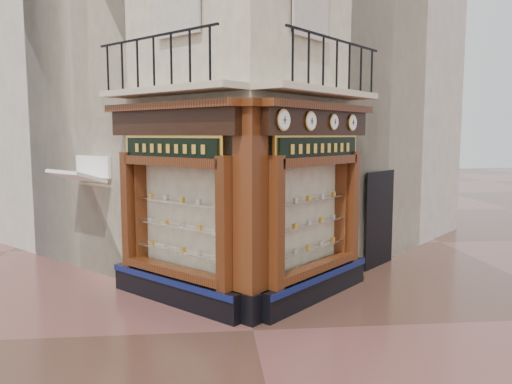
{
  "coord_description": "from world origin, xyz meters",
  "views": [
    {
      "loc": [
        -0.74,
        -8.25,
        3.36
      ],
      "look_at": [
        0.24,
        2.0,
        2.18
      ],
      "focal_mm": 35.0,
      "sensor_mm": 36.0,
      "label": 1
    }
  ],
  "objects": [
    {
      "name": "clock_c",
      "position": [
        1.78,
        1.68,
        3.62
      ],
      "size": [
        0.26,
        0.26,
        0.32
      ],
      "rotation": [
        0.0,
        0.0,
        0.79
      ],
      "color": "#AF893A",
      "rests_on": "ground"
    },
    {
      "name": "neighbour_right",
      "position": [
        2.47,
        8.63,
        5.5
      ],
      "size": [
        11.31,
        11.31,
        11.0
      ],
      "primitive_type": "cube",
      "rotation": [
        0.0,
        0.0,
        0.79
      ],
      "color": "beige",
      "rests_on": "ground"
    },
    {
      "name": "signboard_right",
      "position": [
        1.46,
        1.51,
        3.1
      ],
      "size": [
        2.13,
        2.13,
        0.57
      ],
      "rotation": [
        0.0,
        0.0,
        0.79
      ],
      "color": "#EBB545",
      "rests_on": "ground"
    },
    {
      "name": "shopfront_right",
      "position": [
        1.41,
        1.57,
        1.98
      ],
      "size": [
        2.86,
        2.86,
        3.98
      ],
      "rotation": [
        0.0,
        0.0,
        0.79
      ],
      "color": "black",
      "rests_on": "ground"
    },
    {
      "name": "shopfront_left",
      "position": [
        -1.41,
        1.57,
        1.98
      ],
      "size": [
        2.86,
        2.86,
        3.98
      ],
      "rotation": [
        0.0,
        0.0,
        2.36
      ],
      "color": "black",
      "rests_on": "ground"
    },
    {
      "name": "clock_d",
      "position": [
        2.32,
        2.22,
        3.62
      ],
      "size": [
        0.28,
        0.28,
        0.35
      ],
      "rotation": [
        0.0,
        0.0,
        0.79
      ],
      "color": "#AF893A",
      "rests_on": "ground"
    },
    {
      "name": "ground",
      "position": [
        0.0,
        0.0,
        0.0
      ],
      "size": [
        80.0,
        80.0,
        0.0
      ],
      "primitive_type": "plane",
      "color": "#462A21",
      "rests_on": "ground"
    },
    {
      "name": "corner_pilaster",
      "position": [
        0.0,
        0.5,
        1.95
      ],
      "size": [
        0.85,
        0.85,
        3.98
      ],
      "rotation": [
        0.0,
        0.0,
        0.79
      ],
      "color": "black",
      "rests_on": "ground"
    },
    {
      "name": "main_building",
      "position": [
        0.0,
        6.16,
        6.0
      ],
      "size": [
        11.31,
        11.31,
        12.0
      ],
      "primitive_type": "cube",
      "rotation": [
        0.0,
        0.0,
        0.79
      ],
      "color": "beige",
      "rests_on": "ground"
    },
    {
      "name": "neighbour_left",
      "position": [
        -2.47,
        8.63,
        5.5
      ],
      "size": [
        11.31,
        11.31,
        11.0
      ],
      "primitive_type": "cube",
      "rotation": [
        0.0,
        0.0,
        0.79
      ],
      "color": "beige",
      "rests_on": "ground"
    },
    {
      "name": "clock_a",
      "position": [
        0.58,
        0.47,
        3.62
      ],
      "size": [
        0.31,
        0.31,
        0.38
      ],
      "rotation": [
        0.0,
        0.0,
        0.79
      ],
      "color": "#AF893A",
      "rests_on": "ground"
    },
    {
      "name": "clock_b",
      "position": [
        1.18,
        1.08,
        3.62
      ],
      "size": [
        0.3,
        0.3,
        0.37
      ],
      "rotation": [
        0.0,
        0.0,
        0.79
      ],
      "color": "#AF893A",
      "rests_on": "ground"
    },
    {
      "name": "balcony",
      "position": [
        0.0,
        1.49,
        4.22
      ],
      "size": [
        5.94,
        2.97,
        1.03
      ],
      "color": "beige",
      "rests_on": "ground"
    },
    {
      "name": "signboard_left",
      "position": [
        -1.46,
        1.51,
        3.1
      ],
      "size": [
        2.01,
        2.01,
        0.54
      ],
      "rotation": [
        0.0,
        0.0,
        2.36
      ],
      "color": "#EBB545",
      "rests_on": "ground"
    },
    {
      "name": "awning",
      "position": [
        -3.79,
        3.58,
        0.0
      ],
      "size": [
        1.51,
        1.51,
        0.32
      ],
      "primitive_type": null,
      "rotation": [
        0.3,
        0.0,
        2.36
      ],
      "color": "white",
      "rests_on": "ground"
    }
  ]
}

